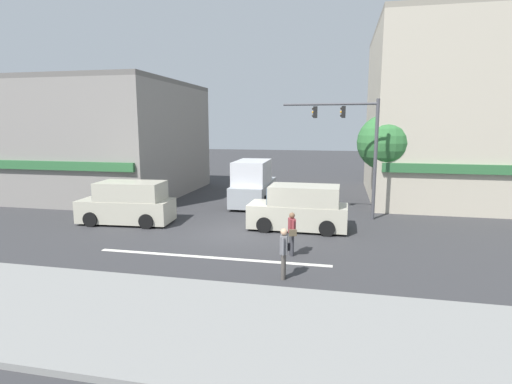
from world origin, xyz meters
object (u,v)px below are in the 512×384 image
object	(u,v)px
van_crossing_center	(128,204)
pedestrian_mid_crossing	(292,231)
utility_pole_near_left	(137,139)
pedestrian_foreground_with_bag	(284,250)
street_tree	(385,143)
van_approaching_near	(300,209)
traffic_light_mast	(357,139)
box_truck_parked_curbside	(253,184)

from	to	relation	value
van_crossing_center	pedestrian_mid_crossing	distance (m)	9.26
utility_pole_near_left	pedestrian_foreground_with_bag	world-z (taller)	utility_pole_near_left
street_tree	van_crossing_center	size ratio (longest dim) A/B	1.16
utility_pole_near_left	van_approaching_near	distance (m)	11.25
traffic_light_mast	pedestrian_mid_crossing	distance (m)	7.89
pedestrian_foreground_with_bag	pedestrian_mid_crossing	size ratio (longest dim) A/B	1.00
pedestrian_mid_crossing	street_tree	bearing A→B (deg)	66.36
van_crossing_center	van_approaching_near	bearing A→B (deg)	4.04
utility_pole_near_left	traffic_light_mast	xyz separation A→B (m)	(12.75, -0.79, 0.10)
street_tree	pedestrian_foreground_with_bag	bearing A→B (deg)	-109.24
box_truck_parked_curbside	traffic_light_mast	bearing A→B (deg)	-23.68
utility_pole_near_left	traffic_light_mast	distance (m)	12.77
utility_pole_near_left	traffic_light_mast	size ratio (longest dim) A/B	1.27
traffic_light_mast	utility_pole_near_left	bearing A→B (deg)	176.44
van_approaching_near	van_crossing_center	bearing A→B (deg)	-175.96
utility_pole_near_left	box_truck_parked_curbside	bearing A→B (deg)	15.45
utility_pole_near_left	traffic_light_mast	bearing A→B (deg)	-3.56
street_tree	traffic_light_mast	size ratio (longest dim) A/B	0.89
street_tree	utility_pole_near_left	size ratio (longest dim) A/B	0.70
van_approaching_near	box_truck_parked_curbside	bearing A→B (deg)	122.14
box_truck_parked_curbside	van_crossing_center	bearing A→B (deg)	-129.68
pedestrian_foreground_with_bag	utility_pole_near_left	bearing A→B (deg)	136.20
street_tree	utility_pole_near_left	world-z (taller)	utility_pole_near_left
pedestrian_foreground_with_bag	van_crossing_center	bearing A→B (deg)	147.12
van_crossing_center	pedestrian_foreground_with_bag	size ratio (longest dim) A/B	2.83
street_tree	van_crossing_center	bearing A→B (deg)	-154.16
van_approaching_near	box_truck_parked_curbside	world-z (taller)	box_truck_parked_curbside
van_approaching_near	pedestrian_foreground_with_bag	world-z (taller)	van_approaching_near
street_tree	box_truck_parked_curbside	distance (m)	8.17
traffic_light_mast	box_truck_parked_curbside	bearing A→B (deg)	156.32
street_tree	van_approaching_near	distance (m)	7.61
van_approaching_near	utility_pole_near_left	bearing A→B (deg)	160.18
van_approaching_near	box_truck_parked_curbside	size ratio (longest dim) A/B	0.82
pedestrian_foreground_with_bag	pedestrian_mid_crossing	bearing A→B (deg)	90.75
box_truck_parked_curbside	pedestrian_mid_crossing	distance (m)	10.08
pedestrian_foreground_with_bag	traffic_light_mast	bearing A→B (deg)	75.05
street_tree	pedestrian_mid_crossing	world-z (taller)	street_tree
utility_pole_near_left	van_approaching_near	size ratio (longest dim) A/B	1.70
traffic_light_mast	van_approaching_near	size ratio (longest dim) A/B	1.34
street_tree	pedestrian_mid_crossing	xyz separation A→B (m)	(-4.16, -9.50, -2.93)
traffic_light_mast	van_approaching_near	world-z (taller)	traffic_light_mast
pedestrian_mid_crossing	van_approaching_near	bearing A→B (deg)	91.57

